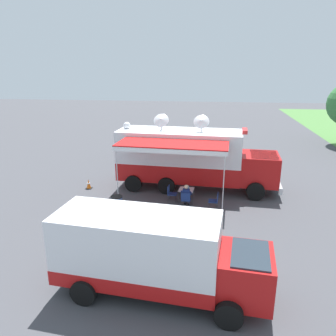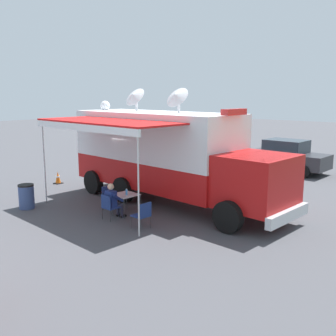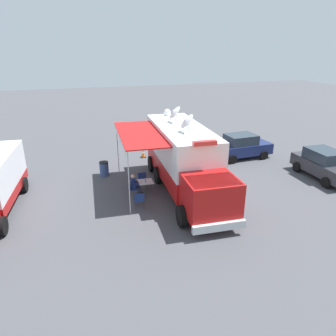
{
  "view_description": "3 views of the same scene",
  "coord_description": "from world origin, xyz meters",
  "px_view_note": "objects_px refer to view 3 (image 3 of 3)",
  "views": [
    {
      "loc": [
        19.05,
        1.76,
        7.15
      ],
      "look_at": [
        0.76,
        -0.59,
        1.42
      ],
      "focal_mm": 35.56,
      "sensor_mm": 36.0,
      "label": 1
    },
    {
      "loc": [
        11.47,
        10.38,
        4.19
      ],
      "look_at": [
        0.14,
        0.78,
        1.38
      ],
      "focal_mm": 41.91,
      "sensor_mm": 36.0,
      "label": 2
    },
    {
      "loc": [
        5.88,
        15.86,
        7.61
      ],
      "look_at": [
        0.83,
        0.17,
        1.19
      ],
      "focal_mm": 33.26,
      "sensor_mm": 36.0,
      "label": 3
    }
  ],
  "objects_px": {
    "folding_table": "(146,182)",
    "seated_responder": "(135,184)",
    "traffic_cone": "(143,154)",
    "car_far_corner": "(324,164)",
    "car_behind_truck": "(241,146)",
    "folding_chair_beside_table": "(142,179)",
    "command_truck": "(184,157)",
    "water_bottle": "(145,180)",
    "trash_bin": "(104,169)",
    "folding_chair_spare_by_truck": "(139,199)",
    "folding_chair_at_table": "(132,187)"
  },
  "relations": [
    {
      "from": "water_bottle",
      "to": "trash_bin",
      "type": "xyz_separation_m",
      "value": [
        1.83,
        -3.45,
        -0.38
      ]
    },
    {
      "from": "folding_table",
      "to": "folding_chair_beside_table",
      "type": "distance_m",
      "value": 0.86
    },
    {
      "from": "water_bottle",
      "to": "car_behind_truck",
      "type": "distance_m",
      "value": 8.99
    },
    {
      "from": "seated_responder",
      "to": "folding_table",
      "type": "bearing_deg",
      "value": -175.14
    },
    {
      "from": "folding_table",
      "to": "car_behind_truck",
      "type": "xyz_separation_m",
      "value": [
        -8.11,
        -3.7,
        0.21
      ]
    },
    {
      "from": "water_bottle",
      "to": "folding_chair_spare_by_truck",
      "type": "relative_size",
      "value": 0.26
    },
    {
      "from": "folding_chair_at_table",
      "to": "folding_chair_spare_by_truck",
      "type": "height_order",
      "value": "same"
    },
    {
      "from": "seated_responder",
      "to": "car_far_corner",
      "type": "relative_size",
      "value": 0.29
    },
    {
      "from": "folding_chair_spare_by_truck",
      "to": "command_truck",
      "type": "bearing_deg",
      "value": -154.06
    },
    {
      "from": "command_truck",
      "to": "car_far_corner",
      "type": "bearing_deg",
      "value": 173.58
    },
    {
      "from": "folding_table",
      "to": "seated_responder",
      "type": "distance_m",
      "value": 0.61
    },
    {
      "from": "water_bottle",
      "to": "seated_responder",
      "type": "relative_size",
      "value": 0.18
    },
    {
      "from": "folding_chair_beside_table",
      "to": "car_behind_truck",
      "type": "height_order",
      "value": "car_behind_truck"
    },
    {
      "from": "water_bottle",
      "to": "folding_chair_beside_table",
      "type": "xyz_separation_m",
      "value": [
        -0.05,
        -0.96,
        -0.32
      ]
    },
    {
      "from": "folding_table",
      "to": "traffic_cone",
      "type": "distance_m",
      "value": 6.15
    },
    {
      "from": "folding_chair_beside_table",
      "to": "car_behind_truck",
      "type": "relative_size",
      "value": 0.2
    },
    {
      "from": "folding_table",
      "to": "folding_chair_at_table",
      "type": "distance_m",
      "value": 0.82
    },
    {
      "from": "trash_bin",
      "to": "seated_responder",
      "type": "bearing_deg",
      "value": 110.28
    },
    {
      "from": "water_bottle",
      "to": "car_far_corner",
      "type": "height_order",
      "value": "car_far_corner"
    },
    {
      "from": "command_truck",
      "to": "seated_responder",
      "type": "bearing_deg",
      "value": -1.85
    },
    {
      "from": "seated_responder",
      "to": "car_behind_truck",
      "type": "height_order",
      "value": "car_behind_truck"
    },
    {
      "from": "water_bottle",
      "to": "car_far_corner",
      "type": "relative_size",
      "value": 0.05
    },
    {
      "from": "water_bottle",
      "to": "trash_bin",
      "type": "relative_size",
      "value": 0.25
    },
    {
      "from": "folding_table",
      "to": "traffic_cone",
      "type": "xyz_separation_m",
      "value": [
        -1.3,
        -5.99,
        -0.39
      ]
    },
    {
      "from": "folding_table",
      "to": "traffic_cone",
      "type": "relative_size",
      "value": 1.46
    },
    {
      "from": "water_bottle",
      "to": "folding_chair_at_table",
      "type": "bearing_deg",
      "value": -5.09
    },
    {
      "from": "folding_chair_spare_by_truck",
      "to": "car_behind_truck",
      "type": "xyz_separation_m",
      "value": [
        -8.83,
        -5.26,
        0.37
      ]
    },
    {
      "from": "water_bottle",
      "to": "folding_chair_beside_table",
      "type": "bearing_deg",
      "value": -93.0
    },
    {
      "from": "seated_responder",
      "to": "car_far_corner",
      "type": "xyz_separation_m",
      "value": [
        -11.65,
        1.09,
        0.23
      ]
    },
    {
      "from": "command_truck",
      "to": "folding_table",
      "type": "bearing_deg",
      "value": -3.73
    },
    {
      "from": "folding_table",
      "to": "folding_chair_spare_by_truck",
      "type": "height_order",
      "value": "folding_chair_spare_by_truck"
    },
    {
      "from": "command_truck",
      "to": "car_behind_truck",
      "type": "bearing_deg",
      "value": -147.06
    },
    {
      "from": "folding_chair_spare_by_truck",
      "to": "trash_bin",
      "type": "relative_size",
      "value": 0.96
    },
    {
      "from": "traffic_cone",
      "to": "car_behind_truck",
      "type": "bearing_deg",
      "value": 161.39
    },
    {
      "from": "folding_chair_spare_by_truck",
      "to": "trash_bin",
      "type": "distance_m",
      "value": 5.03
    },
    {
      "from": "folding_table",
      "to": "car_behind_truck",
      "type": "relative_size",
      "value": 0.2
    },
    {
      "from": "car_behind_truck",
      "to": "command_truck",
      "type": "bearing_deg",
      "value": 32.94
    },
    {
      "from": "command_truck",
      "to": "car_far_corner",
      "type": "relative_size",
      "value": 2.26
    },
    {
      "from": "car_behind_truck",
      "to": "traffic_cone",
      "type": "bearing_deg",
      "value": -18.61
    },
    {
      "from": "seated_responder",
      "to": "folding_chair_beside_table",
      "type": "bearing_deg",
      "value": -124.78
    },
    {
      "from": "command_truck",
      "to": "folding_table",
      "type": "height_order",
      "value": "command_truck"
    },
    {
      "from": "traffic_cone",
      "to": "car_far_corner",
      "type": "height_order",
      "value": "car_far_corner"
    },
    {
      "from": "folding_chair_beside_table",
      "to": "seated_responder",
      "type": "relative_size",
      "value": 0.7
    },
    {
      "from": "trash_bin",
      "to": "folding_table",
      "type": "bearing_deg",
      "value": 119.17
    },
    {
      "from": "folding_table",
      "to": "car_far_corner",
      "type": "distance_m",
      "value": 11.1
    },
    {
      "from": "car_far_corner",
      "to": "seated_responder",
      "type": "bearing_deg",
      "value": -5.33
    },
    {
      "from": "seated_responder",
      "to": "car_far_corner",
      "type": "bearing_deg",
      "value": 174.67
    },
    {
      "from": "folding_chair_beside_table",
      "to": "folding_chair_spare_by_truck",
      "type": "height_order",
      "value": "same"
    },
    {
      "from": "trash_bin",
      "to": "folding_chair_spare_by_truck",
      "type": "bearing_deg",
      "value": 103.11
    },
    {
      "from": "trash_bin",
      "to": "traffic_cone",
      "type": "xyz_separation_m",
      "value": [
        -3.16,
        -2.65,
        -0.18
      ]
    }
  ]
}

